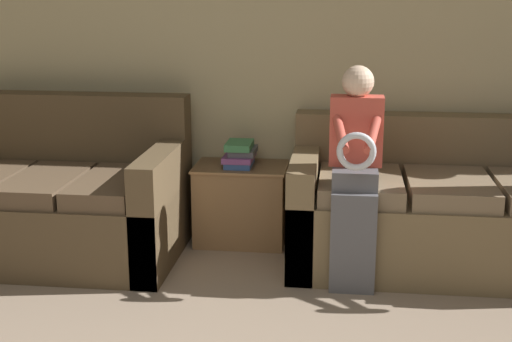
{
  "coord_description": "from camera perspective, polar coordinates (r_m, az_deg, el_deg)",
  "views": [
    {
      "loc": [
        0.48,
        -1.56,
        1.67
      ],
      "look_at": [
        0.04,
        1.91,
        0.77
      ],
      "focal_mm": 50.0,
      "sensor_mm": 36.0,
      "label": 1
    }
  ],
  "objects": [
    {
      "name": "couch_side",
      "position": [
        4.72,
        -15.58,
        -2.37
      ],
      "size": [
        1.57,
        0.99,
        0.99
      ],
      "color": "brown",
      "rests_on": "ground_plane"
    },
    {
      "name": "couch_main",
      "position": [
        4.53,
        14.82,
        -3.23
      ],
      "size": [
        1.88,
        0.93,
        0.88
      ],
      "color": "brown",
      "rests_on": "ground_plane"
    },
    {
      "name": "side_shelf",
      "position": [
        4.76,
        -1.2,
        -2.54
      ],
      "size": [
        0.61,
        0.42,
        0.53
      ],
      "color": "olive",
      "rests_on": "ground_plane"
    },
    {
      "name": "book_stack",
      "position": [
        4.68,
        -1.27,
        1.37
      ],
      "size": [
        0.2,
        0.32,
        0.16
      ],
      "color": "#33569E",
      "rests_on": "side_shelf"
    },
    {
      "name": "wall_back",
      "position": [
        4.8,
        1.44,
        9.82
      ],
      "size": [
        7.82,
        0.06,
        2.55
      ],
      "color": "#C6B789",
      "rests_on": "ground_plane"
    },
    {
      "name": "child_left_seated",
      "position": [
        4.02,
        7.94,
        0.32
      ],
      "size": [
        0.3,
        0.38,
        1.25
      ],
      "color": "#56565B",
      "rests_on": "ground_plane"
    }
  ]
}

